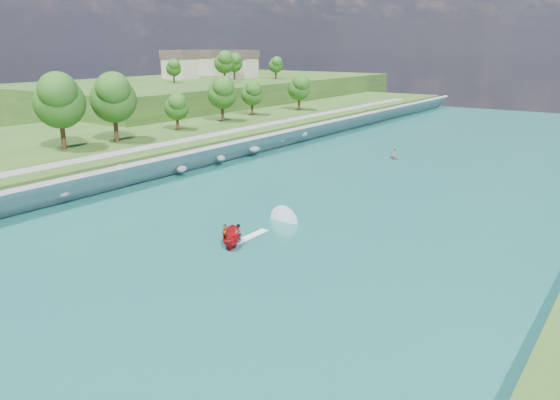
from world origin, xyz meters
The scene contains 10 objects.
ground centered at (0.00, 0.00, 0.00)m, with size 260.00×260.00×0.00m, color #2D5119.
river_water centered at (0.00, 20.00, 0.05)m, with size 55.00×240.00×0.10m, color #185B56.
berm_west centered at (-50.00, 20.00, 1.75)m, with size 45.00×240.00×3.50m, color #2D5119.
ridge_west centered at (-82.50, 95.00, 4.50)m, with size 60.00×120.00×9.00m, color #2D5119.
riprap_bank centered at (-25.84, 19.78, 1.79)m, with size 3.54×236.00×4.05m.
riverside_path centered at (-32.50, 20.00, 3.55)m, with size 3.00×200.00×0.10m, color gray.
ridge_houses centered at (-88.67, 100.00, 13.31)m, with size 29.50×29.50×8.40m.
trees_ridge centered at (-70.81, 88.23, 13.38)m, with size 16.22×35.17×9.76m.
motorboat centered at (-0.48, 5.63, 0.81)m, with size 3.64×18.99×2.13m.
raft centered at (-4.68, 52.38, 0.47)m, with size 3.16×3.17×1.69m.
Camera 1 is at (31.51, -33.55, 18.52)m, focal length 35.00 mm.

